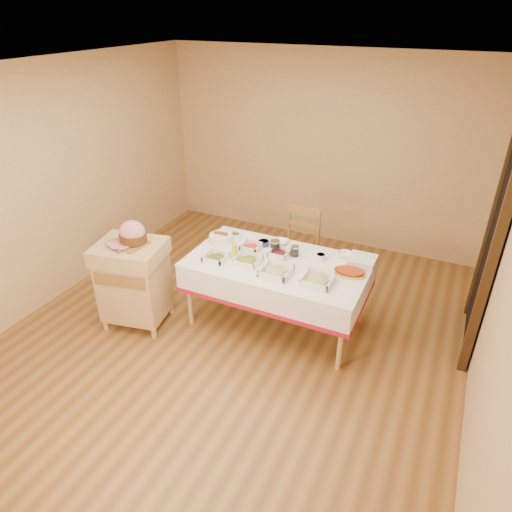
{
  "coord_description": "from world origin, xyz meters",
  "views": [
    {
      "loc": [
        1.82,
        -3.42,
        3.06
      ],
      "look_at": [
        0.1,
        0.2,
        0.83
      ],
      "focal_mm": 32.0,
      "sensor_mm": 36.0,
      "label": 1
    }
  ],
  "objects_px": {
    "mustard_bottle": "(235,250)",
    "brass_platter": "(350,272)",
    "dining_table": "(277,275)",
    "butcher_cart": "(134,279)",
    "preserve_jar_left": "(275,247)",
    "bread_basket": "(221,238)",
    "dining_chair": "(297,249)",
    "plate_stack": "(362,261)",
    "ham_on_board": "(132,235)",
    "preserve_jar_right": "(295,252)"
  },
  "relations": [
    {
      "from": "mustard_bottle",
      "to": "brass_platter",
      "type": "relative_size",
      "value": 0.62
    },
    {
      "from": "dining_table",
      "to": "butcher_cart",
      "type": "xyz_separation_m",
      "value": [
        -1.36,
        -0.63,
        -0.06
      ]
    },
    {
      "from": "preserve_jar_left",
      "to": "bread_basket",
      "type": "bearing_deg",
      "value": -176.64
    },
    {
      "from": "dining_chair",
      "to": "plate_stack",
      "type": "distance_m",
      "value": 1.01
    },
    {
      "from": "dining_chair",
      "to": "ham_on_board",
      "type": "xyz_separation_m",
      "value": [
        -1.26,
        -1.36,
        0.54
      ]
    },
    {
      "from": "dining_table",
      "to": "preserve_jar_left",
      "type": "xyz_separation_m",
      "value": [
        -0.1,
        0.17,
        0.22
      ]
    },
    {
      "from": "bread_basket",
      "to": "brass_platter",
      "type": "relative_size",
      "value": 0.82
    },
    {
      "from": "preserve_jar_right",
      "to": "preserve_jar_left",
      "type": "bearing_deg",
      "value": -175.06
    },
    {
      "from": "dining_table",
      "to": "preserve_jar_left",
      "type": "height_order",
      "value": "preserve_jar_left"
    },
    {
      "from": "preserve_jar_right",
      "to": "bread_basket",
      "type": "relative_size",
      "value": 0.43
    },
    {
      "from": "mustard_bottle",
      "to": "brass_platter",
      "type": "bearing_deg",
      "value": 9.76
    },
    {
      "from": "butcher_cart",
      "to": "bread_basket",
      "type": "xyz_separation_m",
      "value": [
        0.63,
        0.76,
        0.27
      ]
    },
    {
      "from": "preserve_jar_right",
      "to": "plate_stack",
      "type": "distance_m",
      "value": 0.68
    },
    {
      "from": "preserve_jar_right",
      "to": "bread_basket",
      "type": "height_order",
      "value": "bread_basket"
    },
    {
      "from": "dining_table",
      "to": "bread_basket",
      "type": "height_order",
      "value": "bread_basket"
    },
    {
      "from": "plate_stack",
      "to": "butcher_cart",
      "type": "bearing_deg",
      "value": -156.46
    },
    {
      "from": "ham_on_board",
      "to": "preserve_jar_right",
      "type": "xyz_separation_m",
      "value": [
        1.44,
        0.79,
        -0.24
      ]
    },
    {
      "from": "preserve_jar_left",
      "to": "mustard_bottle",
      "type": "distance_m",
      "value": 0.43
    },
    {
      "from": "dining_chair",
      "to": "bread_basket",
      "type": "xyz_separation_m",
      "value": [
        -0.66,
        -0.63,
        0.29
      ]
    },
    {
      "from": "ham_on_board",
      "to": "plate_stack",
      "type": "bearing_deg",
      "value": 23.23
    },
    {
      "from": "preserve_jar_left",
      "to": "preserve_jar_right",
      "type": "distance_m",
      "value": 0.22
    },
    {
      "from": "dining_chair",
      "to": "ham_on_board",
      "type": "distance_m",
      "value": 1.93
    },
    {
      "from": "bread_basket",
      "to": "preserve_jar_right",
      "type": "bearing_deg",
      "value": 3.77
    },
    {
      "from": "butcher_cart",
      "to": "mustard_bottle",
      "type": "xyz_separation_m",
      "value": [
        0.93,
        0.51,
        0.31
      ]
    },
    {
      "from": "dining_chair",
      "to": "brass_platter",
      "type": "relative_size",
      "value": 3.23
    },
    {
      "from": "ham_on_board",
      "to": "brass_platter",
      "type": "height_order",
      "value": "ham_on_board"
    },
    {
      "from": "butcher_cart",
      "to": "dining_chair",
      "type": "bearing_deg",
      "value": 47.1
    },
    {
      "from": "dining_chair",
      "to": "preserve_jar_left",
      "type": "bearing_deg",
      "value": -93.62
    },
    {
      "from": "butcher_cart",
      "to": "ham_on_board",
      "type": "xyz_separation_m",
      "value": [
        0.04,
        0.03,
        0.51
      ]
    },
    {
      "from": "mustard_bottle",
      "to": "bread_basket",
      "type": "relative_size",
      "value": 0.75
    },
    {
      "from": "plate_stack",
      "to": "mustard_bottle",
      "type": "bearing_deg",
      "value": -160.78
    },
    {
      "from": "preserve_jar_right",
      "to": "mustard_bottle",
      "type": "distance_m",
      "value": 0.62
    },
    {
      "from": "ham_on_board",
      "to": "preserve_jar_right",
      "type": "bearing_deg",
      "value": 28.7
    },
    {
      "from": "dining_table",
      "to": "preserve_jar_right",
      "type": "xyz_separation_m",
      "value": [
        0.11,
        0.19,
        0.21
      ]
    },
    {
      "from": "mustard_bottle",
      "to": "dining_table",
      "type": "bearing_deg",
      "value": 15.1
    },
    {
      "from": "brass_platter",
      "to": "dining_chair",
      "type": "bearing_deg",
      "value": 139.28
    },
    {
      "from": "brass_platter",
      "to": "preserve_jar_right",
      "type": "bearing_deg",
      "value": 170.21
    },
    {
      "from": "butcher_cart",
      "to": "preserve_jar_right",
      "type": "relative_size",
      "value": 8.57
    },
    {
      "from": "dining_chair",
      "to": "bread_basket",
      "type": "relative_size",
      "value": 3.93
    },
    {
      "from": "ham_on_board",
      "to": "bread_basket",
      "type": "bearing_deg",
      "value": 50.98
    },
    {
      "from": "preserve_jar_right",
      "to": "bread_basket",
      "type": "distance_m",
      "value": 0.85
    },
    {
      "from": "butcher_cart",
      "to": "brass_platter",
      "type": "distance_m",
      "value": 2.22
    },
    {
      "from": "dining_table",
      "to": "plate_stack",
      "type": "xyz_separation_m",
      "value": [
        0.79,
        0.31,
        0.2
      ]
    },
    {
      "from": "butcher_cart",
      "to": "preserve_jar_right",
      "type": "xyz_separation_m",
      "value": [
        1.47,
        0.82,
        0.27
      ]
    },
    {
      "from": "bread_basket",
      "to": "ham_on_board",
      "type": "bearing_deg",
      "value": -129.02
    },
    {
      "from": "ham_on_board",
      "to": "preserve_jar_right",
      "type": "height_order",
      "value": "ham_on_board"
    },
    {
      "from": "dining_table",
      "to": "brass_platter",
      "type": "bearing_deg",
      "value": 6.51
    },
    {
      "from": "mustard_bottle",
      "to": "preserve_jar_left",
      "type": "bearing_deg",
      "value": 41.34
    },
    {
      "from": "mustard_bottle",
      "to": "bread_basket",
      "type": "bearing_deg",
      "value": 140.49
    },
    {
      "from": "plate_stack",
      "to": "brass_platter",
      "type": "relative_size",
      "value": 0.86
    }
  ]
}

